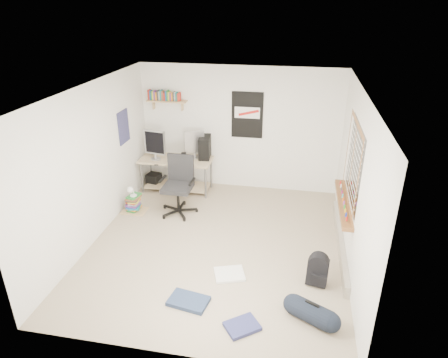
% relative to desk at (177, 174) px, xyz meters
% --- Properties ---
extents(floor, '(4.00, 4.50, 0.01)m').
position_rel_desk_xyz_m(floor, '(1.21, -1.80, -0.37)').
color(floor, gray).
rests_on(floor, ground).
extents(ceiling, '(4.00, 4.50, 0.01)m').
position_rel_desk_xyz_m(ceiling, '(1.21, -1.80, 2.14)').
color(ceiling, white).
rests_on(ceiling, ground).
extents(back_wall, '(4.00, 0.01, 2.50)m').
position_rel_desk_xyz_m(back_wall, '(1.21, 0.45, 0.89)').
color(back_wall, silver).
rests_on(back_wall, ground).
extents(left_wall, '(0.01, 4.50, 2.50)m').
position_rel_desk_xyz_m(left_wall, '(-0.79, -1.80, 0.89)').
color(left_wall, silver).
rests_on(left_wall, ground).
extents(right_wall, '(0.01, 4.50, 2.50)m').
position_rel_desk_xyz_m(right_wall, '(3.22, -1.80, 0.89)').
color(right_wall, silver).
rests_on(right_wall, ground).
extents(desk, '(1.49, 0.77, 0.66)m').
position_rel_desk_xyz_m(desk, '(0.00, 0.00, 0.00)').
color(desk, tan).
rests_on(desk, floor).
extents(monitor_left, '(0.46, 0.19, 0.49)m').
position_rel_desk_xyz_m(monitor_left, '(-0.39, -0.11, 0.54)').
color(monitor_left, '#9C9CA1').
rests_on(monitor_left, desk).
extents(monitor_right, '(0.41, 0.26, 0.44)m').
position_rel_desk_xyz_m(monitor_right, '(0.35, 0.13, 0.51)').
color(monitor_right, '#9E9DA2').
rests_on(monitor_right, desk).
extents(pc_tower, '(0.27, 0.47, 0.47)m').
position_rel_desk_xyz_m(pc_tower, '(0.55, 0.20, 0.53)').
color(pc_tower, black).
rests_on(pc_tower, desk).
extents(keyboard, '(0.43, 0.28, 0.02)m').
position_rel_desk_xyz_m(keyboard, '(-0.17, -0.20, 0.30)').
color(keyboard, black).
rests_on(keyboard, desk).
extents(speaker_left, '(0.09, 0.09, 0.17)m').
position_rel_desk_xyz_m(speaker_left, '(-0.54, 0.20, 0.38)').
color(speaker_left, black).
rests_on(speaker_left, desk).
extents(speaker_right, '(0.11, 0.11, 0.19)m').
position_rel_desk_xyz_m(speaker_right, '(0.18, -0.04, 0.39)').
color(speaker_right, black).
rests_on(speaker_right, desk).
extents(office_chair, '(0.73, 0.73, 1.09)m').
position_rel_desk_xyz_m(office_chair, '(0.30, -0.92, 0.12)').
color(office_chair, black).
rests_on(office_chair, floor).
extents(wall_shelf, '(0.80, 0.22, 0.24)m').
position_rel_desk_xyz_m(wall_shelf, '(-0.24, 0.34, 1.42)').
color(wall_shelf, tan).
rests_on(wall_shelf, back_wall).
extents(poster_back_wall, '(0.62, 0.03, 0.92)m').
position_rel_desk_xyz_m(poster_back_wall, '(1.36, 0.43, 1.19)').
color(poster_back_wall, black).
rests_on(poster_back_wall, back_wall).
extents(poster_left_wall, '(0.02, 0.42, 0.60)m').
position_rel_desk_xyz_m(poster_left_wall, '(-0.77, -0.60, 1.14)').
color(poster_left_wall, navy).
rests_on(poster_left_wall, left_wall).
extents(window, '(0.10, 1.50, 1.26)m').
position_rel_desk_xyz_m(window, '(3.16, -1.50, 1.08)').
color(window, brown).
rests_on(window, right_wall).
extents(baseboard_heater, '(0.08, 2.50, 0.18)m').
position_rel_desk_xyz_m(baseboard_heater, '(3.17, -1.50, -0.28)').
color(baseboard_heater, '#B7B2A8').
rests_on(baseboard_heater, floor).
extents(backpack, '(0.32, 0.27, 0.37)m').
position_rel_desk_xyz_m(backpack, '(2.78, -2.51, -0.16)').
color(backpack, black).
rests_on(backpack, floor).
extents(duffel_bag, '(0.35, 0.35, 0.51)m').
position_rel_desk_xyz_m(duffel_bag, '(2.69, -3.25, -0.22)').
color(duffel_bag, black).
rests_on(duffel_bag, floor).
extents(tshirt, '(0.51, 0.47, 0.04)m').
position_rel_desk_xyz_m(tshirt, '(1.55, -2.56, -0.34)').
color(tshirt, silver).
rests_on(tshirt, floor).
extents(jeans_a, '(0.56, 0.41, 0.06)m').
position_rel_desk_xyz_m(jeans_a, '(1.12, -3.22, -0.33)').
color(jeans_a, '#222F4D').
rests_on(jeans_a, floor).
extents(jeans_b, '(0.49, 0.47, 0.05)m').
position_rel_desk_xyz_m(jeans_b, '(1.88, -3.52, -0.34)').
color(jeans_b, navy).
rests_on(jeans_b, floor).
extents(book_stack, '(0.59, 0.55, 0.32)m').
position_rel_desk_xyz_m(book_stack, '(-0.54, -1.02, -0.21)').
color(book_stack, brown).
rests_on(book_stack, floor).
extents(desk_lamp, '(0.17, 0.23, 0.21)m').
position_rel_desk_xyz_m(desk_lamp, '(-0.52, -1.04, 0.02)').
color(desk_lamp, white).
rests_on(desk_lamp, book_stack).
extents(subwoofer, '(0.30, 0.30, 0.29)m').
position_rel_desk_xyz_m(subwoofer, '(-0.54, 0.07, -0.22)').
color(subwoofer, black).
rests_on(subwoofer, floor).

